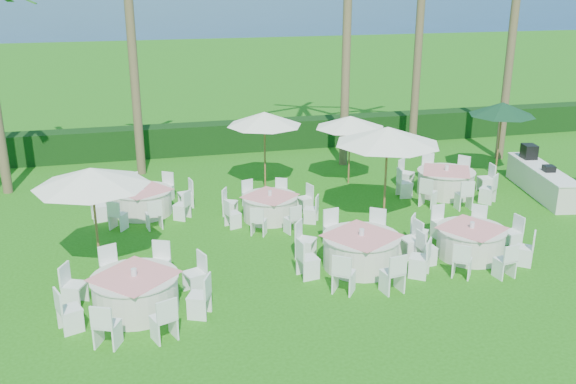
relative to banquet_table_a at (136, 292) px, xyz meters
name	(u,v)px	position (x,y,z in m)	size (l,w,h in m)	color
ground	(339,272)	(4.95, 0.74, -0.44)	(120.00, 120.00, 0.00)	#205D10
hedge	(249,136)	(4.95, 12.74, 0.16)	(34.00, 1.00, 1.20)	black
ocean	(151,16)	(4.95, 102.74, -0.44)	(260.00, 260.00, 0.00)	#07264F
banquet_table_a	(136,292)	(0.00, 0.00, 0.00)	(3.28, 3.28, 1.01)	beige
banquet_table_b	(361,250)	(5.57, 0.89, 0.01)	(3.44, 3.44, 1.03)	beige
banquet_table_c	(471,241)	(8.59, 0.82, -0.03)	(3.14, 3.14, 0.95)	beige
banquet_table_d	(143,201)	(0.37, 6.09, -0.03)	(3.13, 3.13, 0.95)	beige
banquet_table_e	(270,207)	(4.07, 4.70, -0.05)	(2.90, 2.90, 0.90)	beige
banquet_table_f	(446,182)	(10.27, 5.49, 0.00)	(3.34, 3.34, 1.00)	beige
umbrella_a	(91,177)	(-0.84, 2.38, 1.98)	(2.81, 2.81, 2.66)	brown
umbrella_b	(388,135)	(7.33, 3.68, 2.20)	(3.10, 3.10, 2.90)	brown
umbrella_c	(264,119)	(4.55, 7.65, 1.99)	(2.55, 2.55, 2.67)	brown
umbrella_d	(350,122)	(7.52, 7.44, 1.76)	(2.45, 2.45, 2.42)	brown
umbrella_green	(502,109)	(13.04, 6.94, 2.04)	(2.36, 2.36, 2.72)	brown
buffet_table	(541,180)	(13.40, 4.77, 0.05)	(1.51, 4.05, 1.41)	beige
palm_b	(132,42)	(0.44, 10.38, 4.34)	(4.40, 4.15, 8.66)	brown
palm_d	(420,23)	(11.47, 10.80, 4.77)	(4.36, 4.27, 9.49)	brown
palm_e	(513,28)	(14.45, 9.01, 4.65)	(4.39, 4.21, 9.27)	brown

